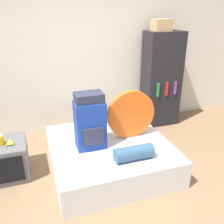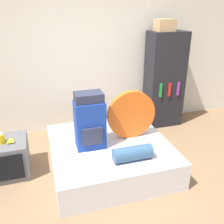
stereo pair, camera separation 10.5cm
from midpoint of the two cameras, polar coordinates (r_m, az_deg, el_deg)
name	(u,v)px [view 1 (the left image)]	position (r m, az deg, el deg)	size (l,w,h in m)	color
ground_plane	(133,196)	(3.15, 3.79, -18.55)	(16.00, 16.00, 0.00)	#846647
wall_back	(88,56)	(4.39, -6.26, 12.59)	(8.00, 0.05, 2.60)	silver
bed	(110,154)	(3.52, -1.40, -9.65)	(1.57, 1.56, 0.37)	silver
backpack	(90,122)	(3.19, -5.99, -2.26)	(0.38, 0.29, 0.74)	navy
tent_bag	(131,114)	(3.44, 3.44, -0.56)	(0.68, 0.08, 0.68)	#E05B19
sleeping_roll	(134,153)	(3.04, 4.01, -9.32)	(0.48, 0.18, 0.18)	#33567A
television	(6,160)	(3.62, -23.86, -9.92)	(0.55, 0.56, 0.48)	#5B5B60
canister	(0,140)	(3.45, -25.01, -5.89)	(0.09, 0.09, 0.14)	gold
banana_bunch	(10,142)	(3.45, -23.09, -6.43)	(0.11, 0.14, 0.04)	yellow
bookshelf	(161,80)	(4.66, 10.55, 7.28)	(0.65, 0.43, 1.70)	black
cardboard_box	(161,25)	(4.44, 10.54, 18.98)	(0.30, 0.25, 0.19)	tan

